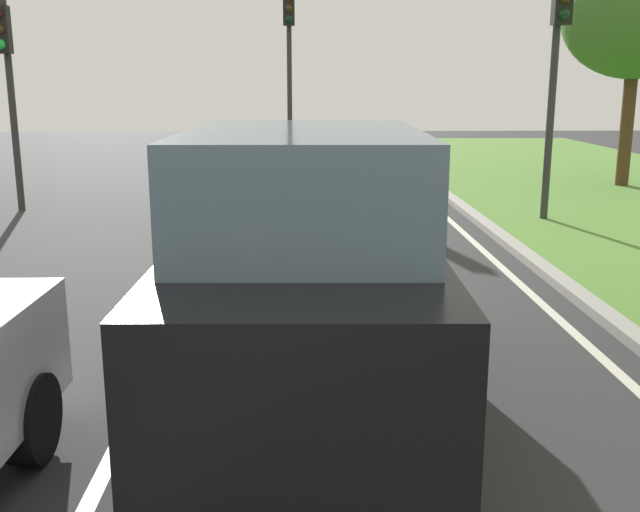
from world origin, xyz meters
TOP-DOWN VIEW (x-y plane):
  - ground_plane at (0.00, 14.00)m, footprint 60.00×60.00m
  - lane_line_center at (-0.70, 14.00)m, footprint 0.12×32.00m
  - lane_line_right_edge at (3.60, 14.00)m, footprint 0.12×32.00m
  - curb_right at (4.10, 14.00)m, footprint 0.24×48.00m
  - car_suv_ahead at (0.70, 9.42)m, footprint 2.09×4.56m
  - traffic_light_near_right at (5.38, 17.55)m, footprint 0.32×0.50m
  - traffic_light_overhead_left at (-5.08, 19.10)m, footprint 0.32×0.50m
  - traffic_light_far_median at (0.47, 25.41)m, footprint 0.32×0.50m
  - tree_roadside_far at (8.86, 22.22)m, footprint 3.56×3.56m

SIDE VIEW (x-z plane):
  - ground_plane at x=0.00m, z-range 0.00..0.00m
  - lane_line_center at x=-0.70m, z-range 0.00..0.01m
  - lane_line_right_edge at x=3.60m, z-range 0.00..0.01m
  - curb_right at x=4.10m, z-range 0.00..0.12m
  - car_suv_ahead at x=0.70m, z-range 0.03..2.31m
  - traffic_light_overhead_left at x=-5.08m, z-range 0.75..5.07m
  - traffic_light_near_right at x=5.38m, z-range 0.87..5.52m
  - traffic_light_far_median at x=0.47m, z-range 0.94..6.14m
  - tree_roadside_far at x=8.86m, z-range 1.31..7.00m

